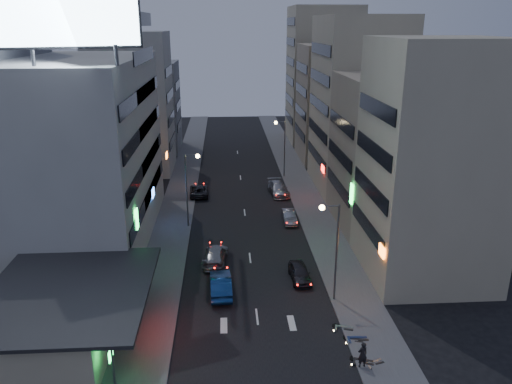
{
  "coord_description": "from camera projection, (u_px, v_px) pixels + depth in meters",
  "views": [
    {
      "loc": [
        -2.16,
        -28.52,
        20.91
      ],
      "look_at": [
        0.71,
        16.27,
        5.79
      ],
      "focal_mm": 35.0,
      "sensor_mm": 36.0,
      "label": 1
    }
  ],
  "objects": [
    {
      "name": "parked_car_left",
      "position": [
        199.0,
        190.0,
        63.95
      ],
      "size": [
        2.47,
        4.96,
        1.35
      ],
      "primitive_type": "imported",
      "rotation": [
        0.0,
        0.0,
        3.19
      ],
      "color": "#242428",
      "rests_on": "ground"
    },
    {
      "name": "road_car_silver",
      "position": [
        215.0,
        255.0,
        45.89
      ],
      "size": [
        2.58,
        5.26,
        1.47
      ],
      "primitive_type": "imported",
      "rotation": [
        0.0,
        0.0,
        3.04
      ],
      "color": "gray",
      "rests_on": "ground"
    },
    {
      "name": "shophouse_mid",
      "position": [
        391.0,
        152.0,
        52.97
      ],
      "size": [
        11.0,
        12.0,
        16.0
      ],
      "primitive_type": "cube",
      "color": "gray",
      "rests_on": "ground"
    },
    {
      "name": "street_lamp_left",
      "position": [
        190.0,
        180.0,
        52.51
      ],
      "size": [
        1.6,
        0.44,
        8.02
      ],
      "color": "#595B60",
      "rests_on": "sidewalk_left"
    },
    {
      "name": "scooter_black_b",
      "position": [
        363.0,
        333.0,
        34.54
      ],
      "size": [
        0.94,
        1.72,
        1.0
      ],
      "primitive_type": null,
      "rotation": [
        0.0,
        0.0,
        1.32
      ],
      "color": "black",
      "rests_on": "sidewalk_right"
    },
    {
      "name": "food_court",
      "position": [
        57.0,
        315.0,
        34.19
      ],
      "size": [
        11.0,
        13.0,
        3.88
      ],
      "color": "#B1A68B",
      "rests_on": "ground"
    },
    {
      "name": "white_building",
      "position": [
        73.0,
        152.0,
        48.79
      ],
      "size": [
        14.0,
        24.0,
        18.0
      ],
      "primitive_type": "cube",
      "color": "#ACADA8",
      "rests_on": "ground"
    },
    {
      "name": "far_right_b",
      "position": [
        322.0,
        75.0,
        91.44
      ],
      "size": [
        12.0,
        12.0,
        24.0
      ],
      "primitive_type": "cube",
      "color": "#B1A68B",
      "rests_on": "ground"
    },
    {
      "name": "street_lamp_right_far",
      "position": [
        282.0,
        140.0,
        70.25
      ],
      "size": [
        1.6,
        0.44,
        8.02
      ],
      "color": "#595B60",
      "rests_on": "sidewalk_right"
    },
    {
      "name": "street_lamp_right_near",
      "position": [
        332.0,
        239.0,
        38.1
      ],
      "size": [
        1.6,
        0.44,
        8.02
      ],
      "color": "#595B60",
      "rests_on": "sidewalk_right"
    },
    {
      "name": "sidewalk_right",
      "position": [
        307.0,
        199.0,
        62.62
      ],
      "size": [
        4.0,
        120.0,
        0.12
      ],
      "primitive_type": "cube",
      "color": "#4C4C4F",
      "rests_on": "ground"
    },
    {
      "name": "parked_car_right_far",
      "position": [
        278.0,
        189.0,
        64.37
      ],
      "size": [
        2.78,
        5.57,
        1.56
      ],
      "primitive_type": "imported",
      "rotation": [
        0.0,
        0.0,
        0.12
      ],
      "color": "#989A9F",
      "rests_on": "ground"
    },
    {
      "name": "scooter_silver_a",
      "position": [
        381.0,
        352.0,
        32.5
      ],
      "size": [
        1.08,
        1.83,
        1.06
      ],
      "primitive_type": null,
      "rotation": [
        0.0,
        0.0,
        1.88
      ],
      "color": "#A5A7AD",
      "rests_on": "sidewalk_right"
    },
    {
      "name": "scooter_black_a",
      "position": [
        374.0,
        353.0,
        32.29
      ],
      "size": [
        1.23,
        2.02,
        1.17
      ],
      "primitive_type": null,
      "rotation": [
        0.0,
        0.0,
        1.24
      ],
      "color": "black",
      "rests_on": "sidewalk_right"
    },
    {
      "name": "shophouse_near",
      "position": [
        432.0,
        163.0,
        41.42
      ],
      "size": [
        10.0,
        11.0,
        20.0
      ],
      "primitive_type": "cube",
      "color": "#B1A68B",
      "rests_on": "ground"
    },
    {
      "name": "shophouse_far",
      "position": [
        357.0,
        105.0,
        64.27
      ],
      "size": [
        10.0,
        14.0,
        22.0
      ],
      "primitive_type": "cube",
      "color": "#B1A68B",
      "rests_on": "ground"
    },
    {
      "name": "billboard",
      "position": [
        70.0,
        13.0,
        35.5
      ],
      "size": [
        9.52,
        3.75,
        6.2
      ],
      "rotation": [
        0.0,
        0.0,
        0.35
      ],
      "color": "#595B60",
      "rests_on": "white_building"
    },
    {
      "name": "scooter_blue",
      "position": [
        367.0,
        328.0,
        34.81
      ],
      "size": [
        0.77,
        2.08,
        1.26
      ],
      "primitive_type": null,
      "rotation": [
        0.0,
        0.0,
        1.53
      ],
      "color": "navy",
      "rests_on": "sidewalk_right"
    },
    {
      "name": "far_left_b",
      "position": [
        143.0,
        107.0,
        85.26
      ],
      "size": [
        12.0,
        10.0,
        15.0
      ],
      "primitive_type": "cube",
      "color": "gray",
      "rests_on": "ground"
    },
    {
      "name": "parked_car_right_near",
      "position": [
        300.0,
        273.0,
        42.77
      ],
      "size": [
        1.79,
        4.06,
        1.36
      ],
      "primitive_type": "imported",
      "rotation": [
        0.0,
        0.0,
        0.05
      ],
      "color": "#28282D",
      "rests_on": "ground"
    },
    {
      "name": "scooter_silver_b",
      "position": [
        354.0,
        320.0,
        35.88
      ],
      "size": [
        1.15,
        1.99,
        1.15
      ],
      "primitive_type": null,
      "rotation": [
        0.0,
        0.0,
        1.28
      ],
      "color": "#989A9F",
      "rests_on": "sidewalk_right"
    },
    {
      "name": "person",
      "position": [
        362.0,
        355.0,
        31.64
      ],
      "size": [
        0.73,
        0.57,
        1.79
      ],
      "primitive_type": "imported",
      "rotation": [
        0.0,
        0.0,
        3.37
      ],
      "color": "black",
      "rests_on": "sidewalk_right"
    },
    {
      "name": "road_car_blue",
      "position": [
        221.0,
        284.0,
        40.63
      ],
      "size": [
        1.91,
        4.94,
        1.61
      ],
      "primitive_type": "imported",
      "rotation": [
        0.0,
        0.0,
        3.18
      ],
      "color": "navy",
      "rests_on": "ground"
    },
    {
      "name": "parked_car_right_mid",
      "position": [
        289.0,
        217.0,
        55.32
      ],
      "size": [
        1.38,
        3.97,
        1.31
      ],
      "primitive_type": "imported",
      "rotation": [
        0.0,
        0.0,
        0.0
      ],
      "color": "gray",
      "rests_on": "ground"
    },
    {
      "name": "far_left_a",
      "position": [
        132.0,
        104.0,
        72.2
      ],
      "size": [
        11.0,
        10.0,
        20.0
      ],
      "primitive_type": "cube",
      "color": "#ACADA8",
      "rests_on": "ground"
    },
    {
      "name": "ground",
      "position": [
        261.0,
        349.0,
        33.78
      ],
      "size": [
        180.0,
        180.0,
        0.0
      ],
      "primitive_type": "plane",
      "color": "black",
      "rests_on": "ground"
    },
    {
      "name": "sidewalk_left",
      "position": [
        179.0,
        202.0,
        61.64
      ],
      "size": [
        4.0,
        120.0,
        0.12
      ],
      "primitive_type": "cube",
      "color": "#4C4C4F",
      "rests_on": "ground"
    },
    {
      "name": "far_right_a",
      "position": [
        335.0,
        103.0,
        79.13
      ],
      "size": [
        11.0,
        12.0,
        18.0
      ],
      "primitive_type": "cube",
      "color": "gray",
      "rests_on": "ground"
    }
  ]
}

